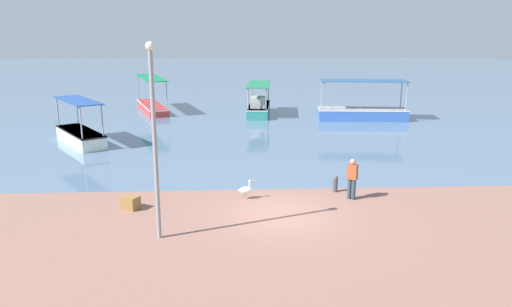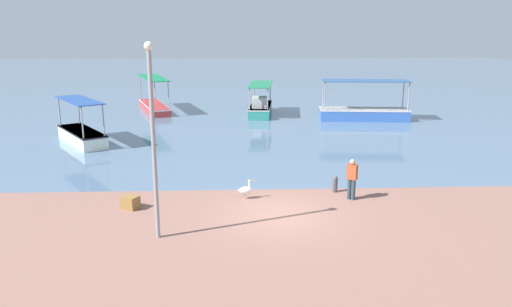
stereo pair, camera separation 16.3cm
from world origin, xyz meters
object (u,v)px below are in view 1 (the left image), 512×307
Objects in this scene: lamp_post at (154,133)px; fisherman_standing at (352,178)px; fishing_boat_outer at (81,134)px; cargo_crate at (131,203)px; fishing_boat_center at (259,107)px; fishing_boat_far_left at (152,105)px; pelican at (246,190)px; fishing_boat_near_right at (362,112)px; mooring_bollard at (335,183)px.

lamp_post is 8.48m from fisherman_standing.
fishing_boat_outer is 8.32× the size of cargo_crate.
cargo_crate is at bearing -106.39° from fishing_boat_center.
fishing_boat_far_left is 1.10× the size of lamp_post.
fishing_boat_outer is at bearing -139.98° from fishing_boat_center.
fisherman_standing is (11.36, -22.32, 0.40)m from fishing_boat_far_left.
fisherman_standing is (13.86, -10.62, 0.35)m from fishing_boat_outer.
lamp_post is at bearing -129.02° from pelican.
pelican is (9.58, -10.37, -0.18)m from fishing_boat_outer.
fishing_boat_center is at bearing 73.61° from cargo_crate.
fisherman_standing is at bearing 25.39° from lamp_post.
fishing_boat_center is 0.88× the size of lamp_post.
fishing_boat_outer is (-18.84, -6.93, -0.03)m from fishing_boat_near_right.
pelican is 0.13× the size of lamp_post.
fishing_boat_far_left is 9.88× the size of mooring_bollard.
fishing_boat_far_left is at bearing 77.96° from fishing_boat_outer.
fisherman_standing is at bearing -63.91° from mooring_bollard.
mooring_bollard is 8.44m from cargo_crate.
fishing_boat_outer is at bearing -159.80° from fishing_boat_near_right.
fishing_boat_near_right is 20.08m from fishing_boat_outer.
fishing_boat_center reaches higher than fisherman_standing.
fisherman_standing is at bearing -63.02° from fishing_boat_far_left.
fisherman_standing is at bearing -82.42° from fishing_boat_center.
lamp_post is at bearing -64.94° from fishing_boat_outer.
lamp_post is 10.51× the size of cargo_crate.
fishing_boat_center is at bearing 78.88° from lamp_post.
pelican is at bearing 11.63° from cargo_crate.
fishing_boat_center is 19.84m from pelican.
mooring_bollard is at bearing 11.12° from cargo_crate.
fisherman_standing is 8.80m from cargo_crate.
lamp_post reaches higher than mooring_bollard.
lamp_post is (6.58, -14.08, 3.00)m from fishing_boat_outer.
pelican is at bearing -94.66° from fishing_boat_center.
fishing_boat_far_left is (-16.35, 4.76, -0.09)m from fishing_boat_near_right.
mooring_bollard is at bearing -108.19° from fishing_boat_near_right.
pelican is (7.09, -22.07, -0.13)m from fishing_boat_far_left.
cargo_crate is at bearing -65.68° from fishing_boat_outer.
pelican is 4.57m from cargo_crate.
fishing_boat_near_right reaches higher than fishing_boat_center.
fishing_boat_outer is at bearing 115.06° from lamp_post.
lamp_post is (-12.26, -21.01, 2.97)m from fishing_boat_near_right.
mooring_bollard is at bearing 10.52° from pelican.
mooring_bollard is (-5.45, -16.60, -0.21)m from fishing_boat_near_right.
fishing_boat_far_left is at bearing 116.98° from fisherman_standing.
mooring_bollard is (10.89, -21.36, -0.12)m from fishing_boat_far_left.
fishing_boat_near_right is 17.47m from mooring_bollard.
fishing_boat_near_right is 9.43× the size of mooring_bollard.
fishing_boat_near_right is at bearing 71.81° from mooring_bollard.
fishing_boat_center is 7.86× the size of mooring_bollard.
pelican is 1.12× the size of mooring_bollard.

